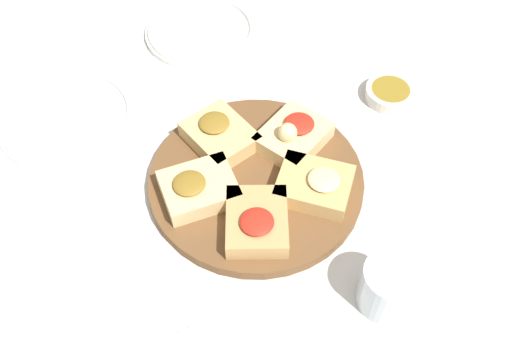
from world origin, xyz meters
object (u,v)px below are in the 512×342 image
(water_glass, at_px, (388,287))
(plate_right, at_px, (201,30))
(serving_board, at_px, (256,181))
(dipping_bowl, at_px, (390,93))
(plate_left, at_px, (66,117))

(water_glass, bearing_deg, plate_right, 67.45)
(serving_board, height_order, plate_right, serving_board)
(serving_board, xyz_separation_m, plate_right, (0.21, 0.32, -0.00))
(plate_right, relative_size, water_glass, 2.79)
(dipping_bowl, bearing_deg, plate_left, 136.21)
(water_glass, distance_m, dipping_bowl, 0.39)
(water_glass, bearing_deg, dipping_bowl, 31.95)
(serving_board, xyz_separation_m, water_glass, (-0.03, -0.26, 0.03))
(serving_board, distance_m, plate_right, 0.38)
(serving_board, bearing_deg, water_glass, -97.53)
(water_glass, relative_size, dipping_bowl, 0.89)
(plate_right, bearing_deg, water_glass, -112.55)
(water_glass, bearing_deg, serving_board, 82.47)
(plate_right, xyz_separation_m, dipping_bowl, (0.09, -0.37, 0.00))
(plate_right, bearing_deg, dipping_bowl, -76.35)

